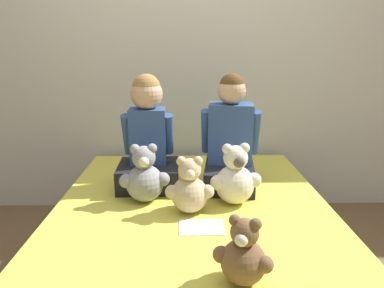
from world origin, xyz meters
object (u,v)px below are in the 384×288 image
child_on_left (148,140)px  teddy_bear_held_by_left_child (145,177)px  teddy_bear_held_by_right_child (235,178)px  sign_card (202,227)px  teddy_bear_between_children (190,189)px  child_on_right (230,141)px  bed (193,258)px  teddy_bear_at_foot_of_bed (243,255)px

child_on_left → teddy_bear_held_by_left_child: (0.00, -0.23, -0.15)m
teddy_bear_held_by_right_child → sign_card: 0.35m
child_on_left → teddy_bear_held_by_right_child: (0.49, -0.26, -0.14)m
teddy_bear_held_by_left_child → teddy_bear_between_children: (0.24, -0.14, -0.01)m
child_on_left → teddy_bear_held_by_right_child: 0.57m
child_on_left → child_on_right: (0.49, 0.01, -0.01)m
child_on_left → teddy_bear_between_children: bearing=-57.3°
child_on_left → bed: bearing=-60.3°
bed → teddy_bear_between_children: (-0.02, 0.07, 0.35)m
sign_card → bed: bearing=111.5°
bed → teddy_bear_between_children: 0.36m
bed → teddy_bear_held_by_left_child: 0.49m
teddy_bear_between_children → teddy_bear_at_foot_of_bed: 0.58m
teddy_bear_held_by_right_child → teddy_bear_at_foot_of_bed: 0.65m
bed → teddy_bear_between_children: size_ratio=6.90×
teddy_bear_at_foot_of_bed → sign_card: bearing=131.5°
child_on_right → teddy_bear_at_foot_of_bed: (-0.06, -0.92, -0.16)m
teddy_bear_held_by_left_child → sign_card: 0.44m
child_on_left → teddy_bear_held_by_left_child: bearing=-91.1°
teddy_bear_held_by_left_child → child_on_right: bearing=19.5°
teddy_bear_held_by_left_child → teddy_bear_held_by_right_child: 0.49m
child_on_left → child_on_right: bearing=-0.4°
teddy_bear_at_foot_of_bed → teddy_bear_held_by_right_child: bearing=107.7°
teddy_bear_held_by_right_child → teddy_bear_at_foot_of_bed: size_ratio=1.29×
teddy_bear_held_by_right_child → teddy_bear_between_children: (-0.24, -0.10, -0.02)m
bed → child_on_left: size_ratio=3.05×
bed → teddy_bear_held_by_right_child: bearing=37.2°
bed → teddy_bear_held_by_left_child: teddy_bear_held_by_left_child is taller
bed → teddy_bear_at_foot_of_bed: 0.61m
teddy_bear_between_children → sign_card: bearing=-72.4°
teddy_bear_between_children → child_on_left: bearing=123.5°
teddy_bear_held_by_right_child → teddy_bear_between_children: 0.26m
child_on_right → teddy_bear_between_children: bearing=-117.0°
bed → sign_card: size_ratio=9.73×
teddy_bear_at_foot_of_bed → sign_card: teddy_bear_at_foot_of_bed is taller
child_on_right → teddy_bear_at_foot_of_bed: size_ratio=2.59×
teddy_bear_held_by_right_child → sign_card: bearing=-134.8°
teddy_bear_at_foot_of_bed → teddy_bear_held_by_left_child: bearing=144.7°
teddy_bear_held_by_right_child → teddy_bear_at_foot_of_bed: bearing=-104.5°
child_on_right → sign_card: child_on_right is taller
child_on_left → sign_card: bearing=-61.9°
child_on_left → teddy_bear_at_foot_of_bed: size_ratio=2.59×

